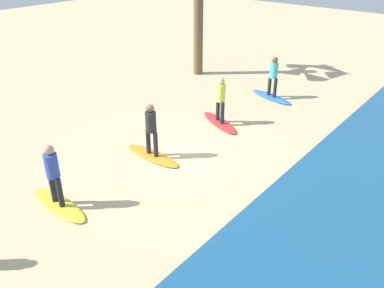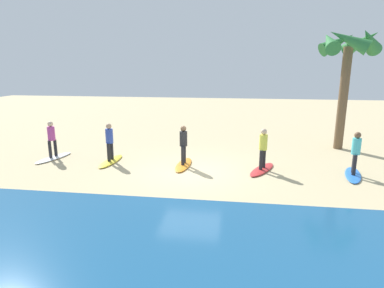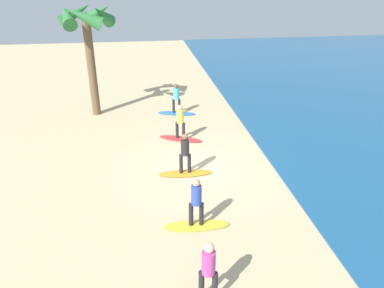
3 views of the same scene
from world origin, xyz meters
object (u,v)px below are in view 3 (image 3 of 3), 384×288
Objects in this scene: surfer_blue at (176,96)px; surfboard_red at (180,139)px; surfboard_orange at (185,173)px; surfboard_yellow at (196,225)px; palm_tree at (86,25)px; surfer_white at (209,267)px; surfer_red at (180,119)px; surfer_yellow at (196,199)px; surfboard_blue at (177,113)px; surfer_orange at (185,151)px.

surfboard_red is (3.44, -0.18, -0.99)m from surfer_blue.
surfer_blue is 0.78× the size of surfboard_orange.
palm_tree is at bearing 113.35° from surfboard_yellow.
surfer_white is at bearing 15.91° from palm_tree.
surfboard_yellow is 1.28× the size of surfer_white.
surfer_blue is 1.00× the size of surfer_white.
surfer_red is at bearing -3.00° from surfer_blue.
surfer_blue is at bearing 177.47° from surfer_yellow.
surfer_blue reaches higher than surfboard_red.
surfer_red is 6.98m from palm_tree.
surfboard_blue is 0.35× the size of palm_tree.
surfer_yellow is (-0.00, 0.00, 0.99)m from surfboard_yellow.
surfer_blue is 0.78× the size of surfboard_red.
surfer_blue is 9.98m from surfer_yellow.
surfer_blue is 3.58m from surfboard_red.
surfboard_blue is at bearing 89.02° from surfboard_orange.
surfer_white is at bearing -90.18° from surfboard_yellow.
palm_tree is at bearing -151.18° from surfer_orange.
surfer_blue is at bearing 177.36° from surfer_white.
surfer_red reaches higher than surfboard_yellow.
surfer_red is 6.61m from surfboard_yellow.
surfer_orange and surfer_white have the same top height.
surfer_red is at bearing 24.73° from surfboard_red.
surfboard_orange is 0.99m from surfer_orange.
surfboard_red is 6.61m from surfer_yellow.
surfer_blue is 6.78m from surfboard_orange.
surfer_yellow is 2.80m from surfer_white.
surfboard_red is 1.28× the size of surfer_orange.
surfer_white is (12.76, -0.59, 0.00)m from surfer_blue.
surfer_orange is (6.70, -0.37, 0.00)m from surfer_blue.
surfer_white is (6.07, -0.22, 0.00)m from surfer_orange.
surfboard_yellow is (9.97, -0.44, -0.99)m from surfer_blue.
palm_tree is (-10.63, -3.97, 4.73)m from surfboard_yellow.
surfboard_red is 7.56m from palm_tree.
surfboard_orange is 1.00× the size of surfboard_yellow.
surfer_red reaches higher than surfboard_red.
surfboard_orange is at bearing 28.82° from palm_tree.
surfboard_red is 6.54m from surfboard_yellow.
surfboard_yellow is 2.97m from surfer_white.
surfboard_orange is at bearing 0.00° from surfer_orange.
surfboard_yellow is 12.30m from palm_tree.
surfer_orange is 3.42m from surfboard_yellow.
surfboard_red is 0.35× the size of palm_tree.
surfer_red and surfer_yellow have the same top height.
surfboard_yellow is at bearing -89.15° from surfboard_orange.
surfboard_blue is 1.28× the size of surfer_blue.
surfer_orange is (3.26, -0.19, 0.99)m from surfboard_red.
surfer_red is 3.41m from surfboard_orange.
surfer_orange is at bearing 91.55° from surfboard_yellow.
surfer_red and surfer_white have the same top height.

